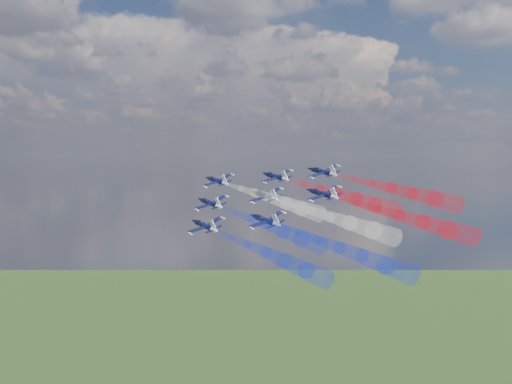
# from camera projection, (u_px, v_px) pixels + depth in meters

# --- Properties ---
(jet_lead) EXTENTS (16.67, 16.59, 8.48)m
(jet_lead) POSITION_uv_depth(u_px,v_px,m) (217.00, 181.00, 188.48)
(jet_lead) COLOR black
(trail_lead) EXTENTS (32.25, 32.40, 11.13)m
(trail_lead) POSITION_uv_depth(u_px,v_px,m) (269.00, 198.00, 167.80)
(trail_lead) COLOR white
(jet_inner_left) EXTENTS (16.67, 16.59, 8.48)m
(jet_inner_left) POSITION_uv_depth(u_px,v_px,m) (210.00, 203.00, 174.89)
(jet_inner_left) COLOR black
(trail_inner_left) EXTENTS (32.25, 32.40, 11.13)m
(trail_inner_left) POSITION_uv_depth(u_px,v_px,m) (266.00, 225.00, 154.20)
(trail_inner_left) COLOR #1932D6
(jet_inner_right) EXTENTS (16.67, 16.59, 8.48)m
(jet_inner_right) POSITION_uv_depth(u_px,v_px,m) (276.00, 177.00, 184.20)
(jet_inner_right) COLOR black
(trail_inner_right) EXTENTS (32.25, 32.40, 11.13)m
(trail_inner_right) POSITION_uv_depth(u_px,v_px,m) (337.00, 193.00, 163.52)
(trail_inner_right) COLOR red
(jet_outer_left) EXTENTS (16.67, 16.59, 8.48)m
(jet_outer_left) POSITION_uv_depth(u_px,v_px,m) (205.00, 226.00, 161.08)
(jet_outer_left) COLOR black
(trail_outer_left) EXTENTS (32.25, 32.40, 11.13)m
(trail_outer_left) POSITION_uv_depth(u_px,v_px,m) (265.00, 253.00, 140.40)
(trail_outer_left) COLOR #1932D6
(jet_center_third) EXTENTS (16.67, 16.59, 8.48)m
(jet_center_third) POSITION_uv_depth(u_px,v_px,m) (265.00, 196.00, 169.97)
(jet_center_third) COLOR black
(trail_center_third) EXTENTS (32.25, 32.40, 11.13)m
(trail_center_third) POSITION_uv_depth(u_px,v_px,m) (330.00, 217.00, 149.29)
(trail_center_third) COLOR white
(jet_outer_right) EXTENTS (16.67, 16.59, 8.48)m
(jet_outer_right) POSITION_uv_depth(u_px,v_px,m) (323.00, 172.00, 179.85)
(jet_outer_right) COLOR black
(trail_outer_right) EXTENTS (32.25, 32.40, 11.13)m
(trail_outer_right) POSITION_uv_depth(u_px,v_px,m) (392.00, 188.00, 159.17)
(trail_outer_right) COLOR red
(jet_rear_left) EXTENTS (16.67, 16.59, 8.48)m
(jet_rear_left) POSITION_uv_depth(u_px,v_px,m) (266.00, 220.00, 154.74)
(jet_rear_left) COLOR black
(trail_rear_left) EXTENTS (32.25, 32.40, 11.13)m
(trail_rear_left) POSITION_uv_depth(u_px,v_px,m) (338.00, 248.00, 134.05)
(trail_rear_left) COLOR #1932D6
(jet_rear_right) EXTENTS (16.67, 16.59, 8.48)m
(jet_rear_right) POSITION_uv_depth(u_px,v_px,m) (323.00, 194.00, 164.64)
(jet_rear_right) COLOR black
(trail_rear_right) EXTENTS (32.25, 32.40, 11.13)m
(trail_rear_right) POSITION_uv_depth(u_px,v_px,m) (399.00, 215.00, 143.95)
(trail_rear_right) COLOR red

